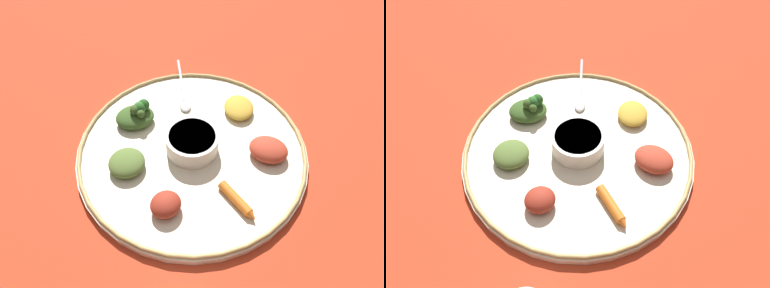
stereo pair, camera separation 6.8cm
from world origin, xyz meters
The scene contains 11 objects.
ground_plane centered at (0.00, 0.00, 0.00)m, with size 2.40×2.40×0.00m, color #B7381E.
platter centered at (0.00, 0.00, 0.01)m, with size 0.45×0.45×0.01m, color beige.
platter_rim centered at (0.00, 0.00, 0.02)m, with size 0.45×0.45×0.01m, color tan.
center_bowl centered at (0.00, 0.00, 0.04)m, with size 0.10×0.10×0.04m.
spoon centered at (-0.02, 0.16, 0.02)m, with size 0.03×0.18×0.01m.
greens_pile centered at (-0.11, 0.08, 0.03)m, with size 0.09×0.08×0.05m.
carrot_near_spoon centered at (0.08, -0.12, 0.02)m, with size 0.07×0.08×0.02m.
mound_lentil_yellow centered at (0.10, 0.10, 0.03)m, with size 0.07×0.06×0.02m, color gold.
mound_beet centered at (-0.05, -0.13, 0.03)m, with size 0.05×0.05×0.03m, color maroon.
mound_collards centered at (-0.12, -0.04, 0.03)m, with size 0.07×0.07×0.03m, color #567033.
mound_berbere_red centered at (0.15, -0.02, 0.03)m, with size 0.07×0.06×0.03m, color #B73D28.
Camera 1 is at (-0.01, -0.42, 0.56)m, focal length 32.56 mm.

